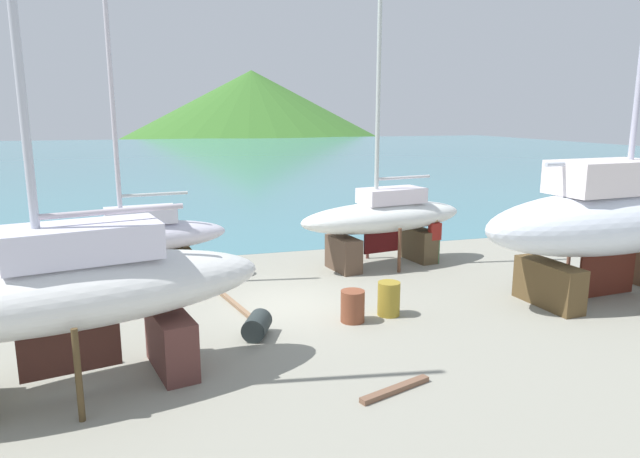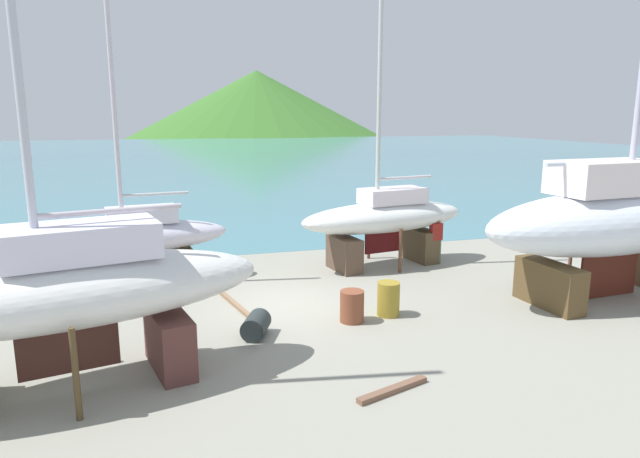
{
  "view_description": "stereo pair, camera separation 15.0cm",
  "coord_description": "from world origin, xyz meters",
  "px_view_note": "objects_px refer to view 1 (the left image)",
  "views": [
    {
      "loc": [
        -3.42,
        -15.18,
        5.46
      ],
      "look_at": [
        1.08,
        0.24,
        2.15
      ],
      "focal_mm": 31.52,
      "sensor_mm": 36.0,
      "label": 1
    },
    {
      "loc": [
        -3.27,
        -15.22,
        5.46
      ],
      "look_at": [
        1.08,
        0.24,
        2.15
      ],
      "focal_mm": 31.52,
      "sensor_mm": 36.0,
      "label": 2
    }
  ],
  "objects_px": {
    "sailboat_far_slipway": "(612,220)",
    "barrel_blue_faded": "(353,306)",
    "barrel_tipped_right": "(389,299)",
    "barrel_by_slipway": "(257,325)",
    "sailboat_large_starboard": "(133,239)",
    "sailboat_small_center": "(384,218)",
    "sailboat_mid_port": "(67,294)",
    "worker": "(434,240)"
  },
  "relations": [
    {
      "from": "sailboat_small_center",
      "to": "sailboat_mid_port",
      "type": "xyz_separation_m",
      "value": [
        -9.62,
        -7.15,
        0.28
      ]
    },
    {
      "from": "barrel_blue_faded",
      "to": "barrel_by_slipway",
      "type": "distance_m",
      "value": 2.66
    },
    {
      "from": "sailboat_small_center",
      "to": "barrel_tipped_right",
      "type": "bearing_deg",
      "value": 59.48
    },
    {
      "from": "sailboat_large_starboard",
      "to": "barrel_tipped_right",
      "type": "distance_m",
      "value": 8.47
    },
    {
      "from": "sailboat_mid_port",
      "to": "barrel_blue_faded",
      "type": "relative_size",
      "value": 14.36
    },
    {
      "from": "barrel_by_slipway",
      "to": "sailboat_small_center",
      "type": "bearing_deg",
      "value": 43.95
    },
    {
      "from": "sailboat_small_center",
      "to": "barrel_tipped_right",
      "type": "xyz_separation_m",
      "value": [
        -1.88,
        -4.92,
        -1.27
      ]
    },
    {
      "from": "worker",
      "to": "barrel_by_slipway",
      "type": "bearing_deg",
      "value": 117.92
    },
    {
      "from": "sailboat_mid_port",
      "to": "sailboat_small_center",
      "type": "bearing_deg",
      "value": -156.18
    },
    {
      "from": "sailboat_far_slipway",
      "to": "worker",
      "type": "distance_m",
      "value": 6.03
    },
    {
      "from": "sailboat_small_center",
      "to": "barrel_blue_faded",
      "type": "bearing_deg",
      "value": 49.94
    },
    {
      "from": "sailboat_far_slipway",
      "to": "barrel_by_slipway",
      "type": "bearing_deg",
      "value": 175.93
    },
    {
      "from": "sailboat_small_center",
      "to": "sailboat_large_starboard",
      "type": "height_order",
      "value": "sailboat_small_center"
    },
    {
      "from": "barrel_tipped_right",
      "to": "barrel_blue_faded",
      "type": "xyz_separation_m",
      "value": [
        -1.12,
        -0.18,
        -0.05
      ]
    },
    {
      "from": "sailboat_large_starboard",
      "to": "worker",
      "type": "xyz_separation_m",
      "value": [
        10.53,
        -0.41,
        -0.6
      ]
    },
    {
      "from": "worker",
      "to": "barrel_tipped_right",
      "type": "xyz_separation_m",
      "value": [
        -3.75,
        -4.54,
        -0.44
      ]
    },
    {
      "from": "barrel_blue_faded",
      "to": "barrel_by_slipway",
      "type": "height_order",
      "value": "barrel_blue_faded"
    },
    {
      "from": "sailboat_far_slipway",
      "to": "barrel_blue_faded",
      "type": "bearing_deg",
      "value": 173.81
    },
    {
      "from": "barrel_by_slipway",
      "to": "sailboat_large_starboard",
      "type": "bearing_deg",
      "value": 118.95
    },
    {
      "from": "sailboat_far_slipway",
      "to": "worker",
      "type": "bearing_deg",
      "value": 118.0
    },
    {
      "from": "barrel_blue_faded",
      "to": "barrel_tipped_right",
      "type": "bearing_deg",
      "value": 9.17
    },
    {
      "from": "sailboat_far_slipway",
      "to": "sailboat_small_center",
      "type": "distance_m",
      "value": 7.33
    },
    {
      "from": "sailboat_far_slipway",
      "to": "sailboat_large_starboard",
      "type": "height_order",
      "value": "sailboat_far_slipway"
    },
    {
      "from": "sailboat_far_slipway",
      "to": "barrel_blue_faded",
      "type": "distance_m",
      "value": 8.27
    },
    {
      "from": "sailboat_far_slipway",
      "to": "sailboat_mid_port",
      "type": "distance_m",
      "value": 14.78
    },
    {
      "from": "sailboat_mid_port",
      "to": "barrel_by_slipway",
      "type": "distance_m",
      "value": 4.67
    },
    {
      "from": "worker",
      "to": "barrel_tipped_right",
      "type": "height_order",
      "value": "worker"
    },
    {
      "from": "sailboat_mid_port",
      "to": "sailboat_large_starboard",
      "type": "bearing_deg",
      "value": -110.38
    },
    {
      "from": "barrel_tipped_right",
      "to": "barrel_blue_faded",
      "type": "distance_m",
      "value": 1.13
    },
    {
      "from": "sailboat_far_slipway",
      "to": "sailboat_mid_port",
      "type": "bearing_deg",
      "value": -177.6
    },
    {
      "from": "barrel_blue_faded",
      "to": "barrel_by_slipway",
      "type": "xyz_separation_m",
      "value": [
        -2.64,
        -0.33,
        -0.13
      ]
    },
    {
      "from": "barrel_blue_faded",
      "to": "barrel_by_slipway",
      "type": "relative_size",
      "value": 0.94
    },
    {
      "from": "sailboat_large_starboard",
      "to": "sailboat_mid_port",
      "type": "bearing_deg",
      "value": 75.36
    },
    {
      "from": "sailboat_mid_port",
      "to": "barrel_by_slipway",
      "type": "bearing_deg",
      "value": -169.49
    },
    {
      "from": "sailboat_large_starboard",
      "to": "sailboat_small_center",
      "type": "bearing_deg",
      "value": 172.66
    },
    {
      "from": "barrel_tipped_right",
      "to": "barrel_blue_faded",
      "type": "bearing_deg",
      "value": -170.83
    },
    {
      "from": "sailboat_mid_port",
      "to": "worker",
      "type": "relative_size",
      "value": 6.94
    },
    {
      "from": "barrel_tipped_right",
      "to": "barrel_blue_faded",
      "type": "height_order",
      "value": "barrel_tipped_right"
    },
    {
      "from": "barrel_tipped_right",
      "to": "sailboat_mid_port",
      "type": "bearing_deg",
      "value": -163.92
    },
    {
      "from": "sailboat_mid_port",
      "to": "barrel_blue_faded",
      "type": "bearing_deg",
      "value": -175.6
    },
    {
      "from": "sailboat_far_slipway",
      "to": "sailboat_small_center",
      "type": "bearing_deg",
      "value": 128.79
    },
    {
      "from": "sailboat_mid_port",
      "to": "barrel_blue_faded",
      "type": "distance_m",
      "value": 7.11
    }
  ]
}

